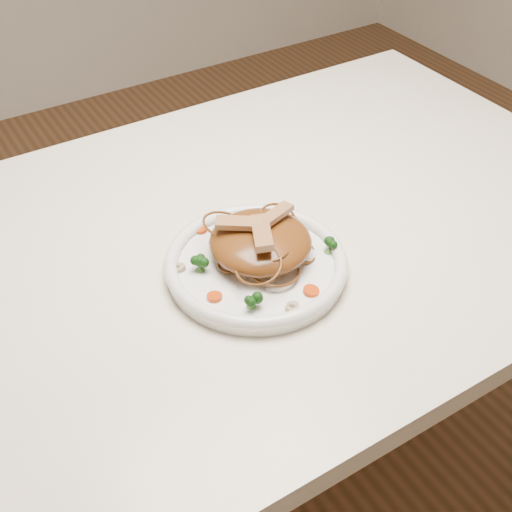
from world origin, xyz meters
TOP-DOWN VIEW (x-y plane):
  - ground at (0.00, 0.00)m, footprint 4.00×4.00m
  - table at (0.00, 0.00)m, footprint 1.20×0.80m
  - plate at (-0.08, -0.09)m, footprint 0.27×0.27m
  - noodle_mound at (-0.06, -0.08)m, footprint 0.16×0.16m
  - chicken_a at (-0.03, -0.07)m, footprint 0.06×0.04m
  - chicken_b at (-0.09, -0.06)m, footprint 0.06×0.06m
  - chicken_c at (-0.07, -0.10)m, footprint 0.05×0.08m
  - broccoli_0 at (-0.01, -0.03)m, footprint 0.03×0.03m
  - broccoli_1 at (-0.15, -0.06)m, footprint 0.03×0.03m
  - broccoli_2 at (-0.13, -0.16)m, footprint 0.03×0.03m
  - broccoli_3 at (0.03, -0.12)m, footprint 0.03×0.03m
  - carrot_0 at (-0.01, -0.01)m, footprint 0.02×0.02m
  - carrot_1 at (-0.16, -0.12)m, footprint 0.03×0.03m
  - carrot_2 at (0.01, -0.06)m, footprint 0.02×0.02m
  - carrot_3 at (-0.11, 0.02)m, footprint 0.02×0.02m
  - carrot_4 at (-0.04, -0.18)m, footprint 0.03×0.03m
  - mushroom_0 at (-0.08, -0.19)m, footprint 0.03×0.03m
  - mushroom_1 at (0.02, -0.04)m, footprint 0.03×0.03m
  - mushroom_2 at (-0.18, -0.04)m, footprint 0.03×0.03m
  - mushroom_3 at (-0.02, -0.01)m, footprint 0.03×0.03m

SIDE VIEW (x-z plane):
  - ground at x=0.00m, z-range 0.00..0.00m
  - table at x=0.00m, z-range 0.28..1.03m
  - plate at x=-0.08m, z-range 0.75..0.77m
  - carrot_0 at x=-0.01m, z-range 0.77..0.77m
  - carrot_1 at x=-0.16m, z-range 0.77..0.77m
  - carrot_2 at x=0.01m, z-range 0.77..0.77m
  - carrot_3 at x=-0.11m, z-range 0.77..0.77m
  - carrot_4 at x=-0.04m, z-range 0.77..0.77m
  - mushroom_0 at x=-0.08m, z-range 0.77..0.77m
  - mushroom_1 at x=0.02m, z-range 0.77..0.77m
  - mushroom_2 at x=-0.18m, z-range 0.77..0.77m
  - mushroom_3 at x=-0.02m, z-range 0.77..0.77m
  - broccoli_2 at x=-0.13m, z-range 0.77..0.79m
  - broccoli_0 at x=-0.01m, z-range 0.77..0.79m
  - broccoli_3 at x=0.03m, z-range 0.77..0.80m
  - broccoli_1 at x=-0.15m, z-range 0.77..0.80m
  - noodle_mound at x=-0.06m, z-range 0.77..0.82m
  - chicken_a at x=-0.03m, z-range 0.82..0.83m
  - chicken_b at x=-0.09m, z-range 0.82..0.83m
  - chicken_c at x=-0.07m, z-range 0.82..0.83m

